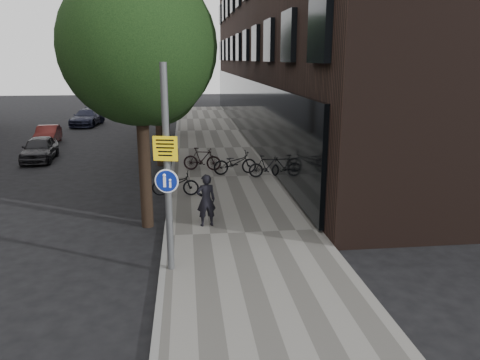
{
  "coord_description": "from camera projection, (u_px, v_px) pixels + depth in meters",
  "views": [
    {
      "loc": [
        -1.35,
        -9.23,
        4.97
      ],
      "look_at": [
        -0.03,
        2.12,
        2.0
      ],
      "focal_mm": 35.0,
      "sensor_mm": 36.0,
      "label": 1
    }
  ],
  "objects": [
    {
      "name": "parked_car_near",
      "position": [
        39.0,
        149.0,
        23.43
      ],
      "size": [
        1.71,
        3.65,
        1.21
      ],
      "primitive_type": "imported",
      "rotation": [
        0.0,
        0.0,
        0.08
      ],
      "color": "black",
      "rests_on": "ground"
    },
    {
      "name": "parked_car_mid",
      "position": [
        48.0,
        135.0,
        27.98
      ],
      "size": [
        1.47,
        3.42,
        1.1
      ],
      "primitive_type": "imported",
      "rotation": [
        0.0,
        0.0,
        0.1
      ],
      "color": "#551A18",
      "rests_on": "ground"
    },
    {
      "name": "pedestrian",
      "position": [
        206.0,
        200.0,
        13.83
      ],
      "size": [
        0.64,
        0.48,
        1.58
      ],
      "primitive_type": "imported",
      "rotation": [
        0.0,
        0.0,
        3.33
      ],
      "color": "black",
      "rests_on": "sidewalk"
    },
    {
      "name": "sidewalk",
      "position": [
        225.0,
        178.0,
        19.9
      ],
      "size": [
        4.5,
        60.0,
        0.12
      ],
      "primitive_type": "cube",
      "color": "slate",
      "rests_on": "ground"
    },
    {
      "name": "street_tree_near",
      "position": [
        142.0,
        54.0,
        13.17
      ],
      "size": [
        4.4,
        4.4,
        7.5
      ],
      "color": "black",
      "rests_on": "ground"
    },
    {
      "name": "curb_edge",
      "position": [
        172.0,
        179.0,
        19.65
      ],
      "size": [
        0.15,
        60.0,
        0.13
      ],
      "primitive_type": "cube",
      "color": "slate",
      "rests_on": "ground"
    },
    {
      "name": "parked_bike_facade_near",
      "position": [
        235.0,
        163.0,
        20.18
      ],
      "size": [
        1.97,
        0.94,
        1.0
      ],
      "primitive_type": "imported",
      "rotation": [
        0.0,
        0.0,
        1.72
      ],
      "color": "black",
      "rests_on": "sidewalk"
    },
    {
      "name": "street_tree_far",
      "position": [
        165.0,
        56.0,
        30.0
      ],
      "size": [
        5.0,
        5.0,
        7.8
      ],
      "color": "black",
      "rests_on": "ground"
    },
    {
      "name": "ground",
      "position": [
        253.0,
        292.0,
        10.28
      ],
      "size": [
        120.0,
        120.0,
        0.0
      ],
      "primitive_type": "plane",
      "color": "black",
      "rests_on": "ground"
    },
    {
      "name": "parked_car_far",
      "position": [
        87.0,
        117.0,
        35.72
      ],
      "size": [
        2.24,
        4.53,
        1.26
      ],
      "primitive_type": "imported",
      "rotation": [
        0.0,
        0.0,
        -0.11
      ],
      "color": "#1A1C2F",
      "rests_on": "ground"
    },
    {
      "name": "signpost",
      "position": [
        167.0,
        170.0,
        10.55
      ],
      "size": [
        0.55,
        0.16,
        4.78
      ],
      "rotation": [
        0.0,
        0.0,
        -0.23
      ],
      "color": "#595B5E",
      "rests_on": "sidewalk"
    },
    {
      "name": "parked_bike_facade_far",
      "position": [
        267.0,
        166.0,
        19.62
      ],
      "size": [
        1.61,
        0.56,
        0.95
      ],
      "primitive_type": "imported",
      "rotation": [
        0.0,
        0.0,
        1.5
      ],
      "color": "black",
      "rests_on": "sidewalk"
    },
    {
      "name": "street_tree_mid",
      "position": [
        158.0,
        56.0,
        21.34
      ],
      "size": [
        5.0,
        5.0,
        7.8
      ],
      "color": "black",
      "rests_on": "ground"
    },
    {
      "name": "parked_bike_curb_far",
      "position": [
        202.0,
        159.0,
        20.87
      ],
      "size": [
        1.77,
        0.85,
        1.03
      ],
      "primitive_type": "imported",
      "rotation": [
        0.0,
        0.0,
        1.35
      ],
      "color": "black",
      "rests_on": "sidewalk"
    },
    {
      "name": "parked_bike_curb_near",
      "position": [
        175.0,
        183.0,
        17.01
      ],
      "size": [
        1.75,
        0.73,
        0.9
      ],
      "primitive_type": "imported",
      "rotation": [
        0.0,
        0.0,
        1.49
      ],
      "color": "black",
      "rests_on": "sidewalk"
    }
  ]
}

